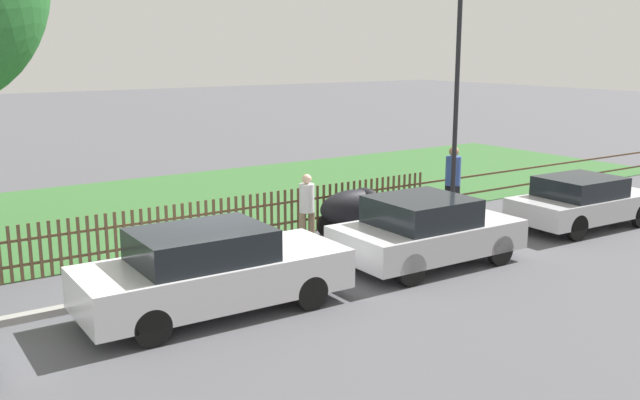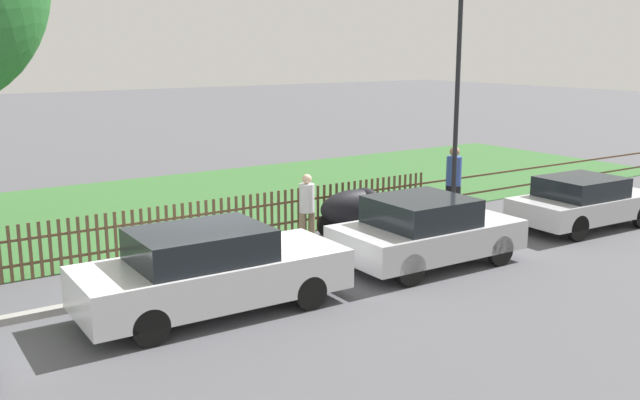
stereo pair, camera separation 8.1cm
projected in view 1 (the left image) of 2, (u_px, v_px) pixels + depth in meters
The scene contains 11 objects.
ground_plane at pixel (210, 285), 12.96m from camera, with size 120.00×120.00×0.00m, color #4C4C51.
kerb_stone at pixel (208, 281), 13.03m from camera, with size 36.96×0.20×0.12m, color gray.
grass_strip at pixel (97, 215), 18.33m from camera, with size 36.96×8.98×0.01m, color #33602D.
park_fence at pixel (163, 232), 14.61m from camera, with size 36.96×0.05×1.08m.
parked_car_black_saloon at pixel (212, 270), 11.52m from camera, with size 4.43×1.81×1.42m.
parked_car_navy_estate at pixel (426, 230), 14.10m from camera, with size 3.75×1.94×1.38m.
parked_car_red_compact at pixel (583, 201), 17.03m from camera, with size 3.80×1.79×1.24m.
covered_motorcycle at pixel (354, 207), 16.47m from camera, with size 1.80×0.93×1.04m.
pedestrian_near_fence at pixel (453, 179), 17.59m from camera, with size 0.41×0.43×1.86m.
pedestrian_by_lamp at pixel (307, 206), 15.27m from camera, with size 0.37×0.35×1.61m.
street_lamp at pixel (461, 69), 16.30m from camera, with size 0.20×0.79×6.00m.
Camera 1 is at (-5.32, -11.32, 4.25)m, focal length 40.00 mm.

